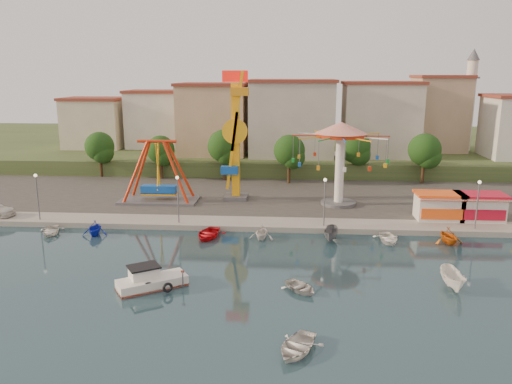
# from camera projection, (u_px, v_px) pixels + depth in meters

# --- Properties ---
(ground) EXTENTS (200.00, 200.00, 0.00)m
(ground) POSITION_uv_depth(u_px,v_px,m) (238.00, 276.00, 42.36)
(ground) COLOR #142E39
(ground) RESTS_ON ground
(quay_deck) EXTENTS (200.00, 100.00, 0.60)m
(quay_deck) POSITION_uv_depth(u_px,v_px,m) (271.00, 155.00, 102.44)
(quay_deck) COLOR #9E998E
(quay_deck) RESTS_ON ground
(asphalt_pad) EXTENTS (90.00, 28.00, 0.01)m
(asphalt_pad) POSITION_uv_depth(u_px,v_px,m) (261.00, 189.00, 71.32)
(asphalt_pad) COLOR #4C4944
(asphalt_pad) RESTS_ON quay_deck
(hill_terrace) EXTENTS (200.00, 60.00, 3.00)m
(hill_terrace) POSITION_uv_depth(u_px,v_px,m) (272.00, 146.00, 107.01)
(hill_terrace) COLOR #384C26
(hill_terrace) RESTS_ON ground
(pirate_ship_ride) EXTENTS (10.00, 5.00, 8.00)m
(pirate_ship_ride) POSITION_uv_depth(u_px,v_px,m) (158.00, 172.00, 63.77)
(pirate_ship_ride) COLOR #59595E
(pirate_ship_ride) RESTS_ON quay_deck
(kamikaze_tower) EXTENTS (3.39, 3.10, 16.50)m
(kamikaze_tower) POSITION_uv_depth(u_px,v_px,m) (236.00, 139.00, 63.79)
(kamikaze_tower) COLOR #59595E
(kamikaze_tower) RESTS_ON quay_deck
(wave_swinger) EXTENTS (11.60, 11.60, 10.40)m
(wave_swinger) POSITION_uv_depth(u_px,v_px,m) (341.00, 145.00, 61.23)
(wave_swinger) COLOR #59595E
(wave_swinger) RESTS_ON quay_deck
(booth_left) EXTENTS (5.40, 3.78, 3.08)m
(booth_left) POSITION_uv_depth(u_px,v_px,m) (439.00, 206.00, 56.34)
(booth_left) COLOR white
(booth_left) RESTS_ON quay_deck
(booth_mid) EXTENTS (5.40, 3.78, 3.08)m
(booth_mid) POSITION_uv_depth(u_px,v_px,m) (480.00, 207.00, 56.02)
(booth_mid) COLOR white
(booth_mid) RESTS_ON quay_deck
(lamp_post_0) EXTENTS (0.14, 0.14, 5.00)m
(lamp_post_0) POSITION_uv_depth(u_px,v_px,m) (38.00, 198.00, 55.97)
(lamp_post_0) COLOR #59595E
(lamp_post_0) RESTS_ON quay_deck
(lamp_post_1) EXTENTS (0.14, 0.14, 5.00)m
(lamp_post_1) POSITION_uv_depth(u_px,v_px,m) (178.00, 201.00, 54.83)
(lamp_post_1) COLOR #59595E
(lamp_post_1) RESTS_ON quay_deck
(lamp_post_2) EXTENTS (0.14, 0.14, 5.00)m
(lamp_post_2) POSITION_uv_depth(u_px,v_px,m) (324.00, 203.00, 53.68)
(lamp_post_2) COLOR #59595E
(lamp_post_2) RESTS_ON quay_deck
(lamp_post_3) EXTENTS (0.14, 0.14, 5.00)m
(lamp_post_3) POSITION_uv_depth(u_px,v_px,m) (477.00, 206.00, 52.54)
(lamp_post_3) COLOR #59595E
(lamp_post_3) RESTS_ON quay_deck
(tree_0) EXTENTS (4.60, 4.60, 7.19)m
(tree_0) POSITION_uv_depth(u_px,v_px,m) (100.00, 147.00, 78.82)
(tree_0) COLOR #382314
(tree_0) RESTS_ON quay_deck
(tree_1) EXTENTS (4.35, 4.35, 6.80)m
(tree_1) POSITION_uv_depth(u_px,v_px,m) (161.00, 150.00, 77.46)
(tree_1) COLOR #382314
(tree_1) RESTS_ON quay_deck
(tree_2) EXTENTS (5.02, 5.02, 7.85)m
(tree_2) POSITION_uv_depth(u_px,v_px,m) (224.00, 146.00, 76.15)
(tree_2) COLOR #382314
(tree_2) RESTS_ON quay_deck
(tree_3) EXTENTS (4.68, 4.68, 7.32)m
(tree_3) POSITION_uv_depth(u_px,v_px,m) (289.00, 151.00, 74.12)
(tree_3) COLOR #382314
(tree_3) RESTS_ON quay_deck
(tree_4) EXTENTS (4.86, 4.86, 7.60)m
(tree_4) POSITION_uv_depth(u_px,v_px,m) (355.00, 147.00, 76.26)
(tree_4) COLOR #382314
(tree_4) RESTS_ON quay_deck
(tree_5) EXTENTS (4.83, 4.83, 7.54)m
(tree_5) POSITION_uv_depth(u_px,v_px,m) (425.00, 150.00, 73.79)
(tree_5) COLOR #382314
(tree_5) RESTS_ON quay_deck
(building_0) EXTENTS (9.26, 9.53, 11.87)m
(building_0) POSITION_uv_depth(u_px,v_px,m) (77.00, 119.00, 87.36)
(building_0) COLOR beige
(building_0) RESTS_ON hill_terrace
(building_1) EXTENTS (12.33, 9.01, 8.63)m
(building_1) POSITION_uv_depth(u_px,v_px,m) (153.00, 126.00, 92.03)
(building_1) COLOR silver
(building_1) RESTS_ON hill_terrace
(building_2) EXTENTS (11.95, 9.28, 11.23)m
(building_2) POSITION_uv_depth(u_px,v_px,m) (224.00, 119.00, 91.35)
(building_2) COLOR tan
(building_2) RESTS_ON hill_terrace
(building_3) EXTENTS (12.59, 10.50, 9.20)m
(building_3) POSITION_uv_depth(u_px,v_px,m) (299.00, 127.00, 87.54)
(building_3) COLOR beige
(building_3) RESTS_ON hill_terrace
(building_4) EXTENTS (10.75, 9.23, 9.24)m
(building_4) POSITION_uv_depth(u_px,v_px,m) (374.00, 125.00, 89.87)
(building_4) COLOR beige
(building_4) RESTS_ON hill_terrace
(building_5) EXTENTS (12.77, 10.96, 11.21)m
(building_5) POSITION_uv_depth(u_px,v_px,m) (453.00, 121.00, 86.88)
(building_5) COLOR tan
(building_5) RESTS_ON hill_terrace
(minaret) EXTENTS (2.80, 2.80, 18.00)m
(minaret) POSITION_uv_depth(u_px,v_px,m) (470.00, 97.00, 89.26)
(minaret) COLOR silver
(minaret) RESTS_ON hill_terrace
(cabin_motorboat) EXTENTS (5.71, 4.71, 1.92)m
(cabin_motorboat) POSITION_uv_depth(u_px,v_px,m) (150.00, 281.00, 39.98)
(cabin_motorboat) COLOR white
(cabin_motorboat) RESTS_ON ground
(rowboat_a) EXTENTS (3.76, 3.89, 0.66)m
(rowboat_a) POSITION_uv_depth(u_px,v_px,m) (301.00, 287.00, 39.31)
(rowboat_a) COLOR silver
(rowboat_a) RESTS_ON ground
(rowboat_b) EXTENTS (4.02, 4.57, 0.79)m
(rowboat_b) POSITION_uv_depth(u_px,v_px,m) (296.00, 346.00, 30.68)
(rowboat_b) COLOR white
(rowboat_b) RESTS_ON ground
(skiff) EXTENTS (1.53, 4.00, 1.54)m
(skiff) POSITION_uv_depth(u_px,v_px,m) (453.00, 279.00, 39.70)
(skiff) COLOR white
(skiff) RESTS_ON ground
(moored_boat_0) EXTENTS (3.41, 4.10, 0.73)m
(moored_boat_0) POSITION_uv_depth(u_px,v_px,m) (51.00, 231.00, 53.30)
(moored_boat_0) COLOR silver
(moored_boat_0) RESTS_ON ground
(moored_boat_1) EXTENTS (3.02, 3.36, 1.58)m
(moored_boat_1) POSITION_uv_depth(u_px,v_px,m) (95.00, 228.00, 52.85)
(moored_boat_1) COLOR #1629C1
(moored_boat_1) RESTS_ON ground
(moored_boat_3) EXTENTS (3.73, 4.68, 0.87)m
(moored_boat_3) POSITION_uv_depth(u_px,v_px,m) (208.00, 234.00, 52.07)
(moored_boat_3) COLOR red
(moored_boat_3) RESTS_ON ground
(moored_boat_4) EXTENTS (2.89, 3.22, 1.51)m
(moored_boat_4) POSITION_uv_depth(u_px,v_px,m) (262.00, 232.00, 51.59)
(moored_boat_4) COLOR silver
(moored_boat_4) RESTS_ON ground
(moored_boat_5) EXTENTS (1.99, 3.78, 1.39)m
(moored_boat_5) POSITION_uv_depth(u_px,v_px,m) (331.00, 234.00, 51.10)
(moored_boat_5) COLOR slate
(moored_boat_5) RESTS_ON ground
(moored_boat_6) EXTENTS (2.83, 3.83, 0.77)m
(moored_boat_6) POSITION_uv_depth(u_px,v_px,m) (388.00, 238.00, 50.76)
(moored_boat_6) COLOR white
(moored_boat_6) RESTS_ON ground
(moored_boat_7) EXTENTS (3.39, 3.72, 1.68)m
(moored_boat_7) POSITION_uv_depth(u_px,v_px,m) (449.00, 235.00, 50.22)
(moored_boat_7) COLOR orange
(moored_boat_7) RESTS_ON ground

